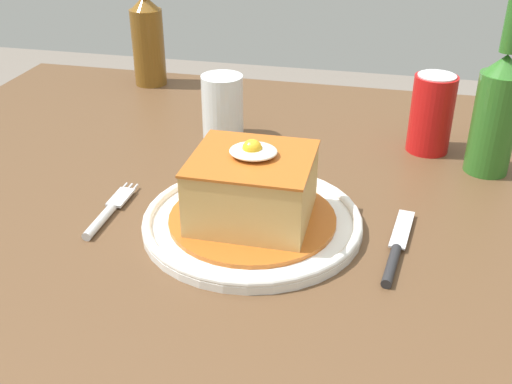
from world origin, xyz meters
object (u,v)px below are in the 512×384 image
(fork, at_px, (107,213))
(knife, at_px, (395,254))
(main_plate, at_px, (252,221))
(beer_bottle_green, at_px, (497,108))
(drinking_glass, at_px, (223,111))
(beer_bottle_amber, at_px, (147,35))
(soda_can, at_px, (432,114))

(fork, relative_size, knife, 0.85)
(fork, bearing_deg, main_plate, 5.99)
(beer_bottle_green, relative_size, drinking_glass, 2.53)
(main_plate, height_order, drinking_glass, drinking_glass)
(beer_bottle_amber, distance_m, drinking_glass, 0.32)
(knife, bearing_deg, soda_can, 82.85)
(fork, height_order, drinking_glass, drinking_glass)
(soda_can, bearing_deg, knife, -97.15)
(soda_can, xyz_separation_m, beer_bottle_amber, (-0.55, 0.20, 0.04))
(fork, distance_m, drinking_glass, 0.30)
(soda_can, relative_size, beer_bottle_amber, 0.47)
(main_plate, distance_m, beer_bottle_green, 0.39)
(fork, bearing_deg, beer_bottle_green, 27.17)
(main_plate, relative_size, soda_can, 2.24)
(fork, xyz_separation_m, drinking_glass, (0.08, 0.29, 0.04))
(main_plate, height_order, knife, main_plate)
(fork, xyz_separation_m, beer_bottle_amber, (-0.14, 0.51, 0.09))
(knife, xyz_separation_m, beer_bottle_green, (0.12, 0.26, 0.09))
(main_plate, xyz_separation_m, beer_bottle_green, (0.30, 0.23, 0.09))
(soda_can, bearing_deg, beer_bottle_amber, 159.62)
(beer_bottle_green, bearing_deg, soda_can, 146.95)
(knife, xyz_separation_m, drinking_glass, (-0.29, 0.30, 0.04))
(fork, xyz_separation_m, beer_bottle_green, (0.49, 0.25, 0.09))
(knife, distance_m, soda_can, 0.33)
(beer_bottle_amber, bearing_deg, drinking_glass, -46.13)
(main_plate, xyz_separation_m, drinking_glass, (-0.11, 0.27, 0.04))
(drinking_glass, bearing_deg, beer_bottle_amber, 133.87)
(drinking_glass, bearing_deg, main_plate, -66.94)
(main_plate, bearing_deg, drinking_glass, 113.06)
(soda_can, distance_m, beer_bottle_amber, 0.59)
(main_plate, xyz_separation_m, beer_bottle_amber, (-0.33, 0.49, 0.09))
(knife, height_order, soda_can, soda_can)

